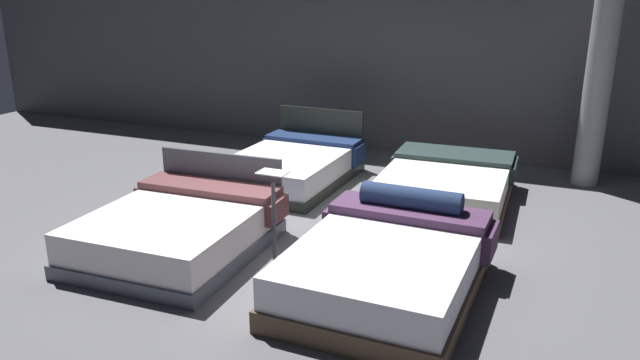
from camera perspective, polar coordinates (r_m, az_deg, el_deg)
name	(u,v)px	position (r m, az deg, el deg)	size (l,w,h in m)	color
ground_plane	(325,226)	(7.09, 0.52, -4.38)	(18.00, 18.00, 0.02)	#5B5B60
showroom_back_wall	(412,47)	(10.00, 8.66, 12.32)	(18.00, 0.06, 3.50)	#47474C
bed_0	(179,229)	(6.51, -13.13, -4.53)	(1.76, 2.02, 0.84)	#4C525F
bed_1	(387,265)	(5.54, 6.31, -7.93)	(1.69, 2.12, 0.78)	#503C2D
bed_2	(293,166)	(8.60, -2.59, 1.32)	(1.53, 2.16, 0.88)	black
bed_3	(446,184)	(8.02, 11.79, -0.35)	(1.68, 2.16, 0.49)	brown
price_sign	(274,234)	(5.87, -4.33, -5.07)	(0.28, 0.24, 1.01)	#3F3F44
support_pillar	(601,59)	(9.03, 24.99, 10.34)	(0.36, 0.36, 3.50)	#99999E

